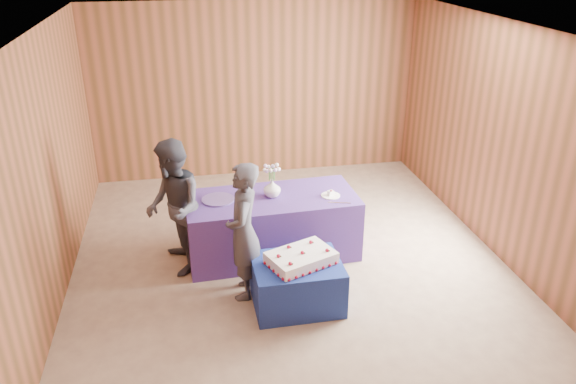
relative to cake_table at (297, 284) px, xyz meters
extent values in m
plane|color=tan|center=(0.08, 0.69, -0.25)|extent=(6.00, 6.00, 0.00)
cube|color=brown|center=(0.08, 3.69, 1.10)|extent=(5.00, 0.04, 2.70)
cube|color=brown|center=(0.08, -2.31, 1.10)|extent=(5.00, 0.04, 2.70)
cube|color=brown|center=(-2.42, 0.69, 1.10)|extent=(0.04, 6.00, 2.70)
cube|color=brown|center=(2.58, 0.69, 1.10)|extent=(0.04, 6.00, 2.70)
cube|color=white|center=(0.08, 0.69, 2.45)|extent=(5.00, 6.00, 0.04)
cube|color=#1B2E99|center=(0.00, 0.00, 0.00)|extent=(0.91, 0.71, 0.50)
cube|color=#472F82|center=(-0.09, 1.09, 0.12)|extent=(2.04, 0.99, 0.75)
cube|color=white|center=(0.04, 0.00, 0.31)|extent=(0.76, 0.64, 0.12)
sphere|color=#A80C29|center=(-0.18, -0.32, 0.27)|extent=(0.03, 0.03, 0.03)
sphere|color=#A80C29|center=(0.42, -0.08, 0.27)|extent=(0.03, 0.03, 0.03)
sphere|color=#A80C29|center=(-0.34, 0.08, 0.27)|extent=(0.03, 0.03, 0.03)
sphere|color=#A80C29|center=(0.26, 0.32, 0.27)|extent=(0.03, 0.03, 0.03)
sphere|color=#A80C29|center=(-0.10, -0.17, 0.39)|extent=(0.04, 0.04, 0.04)
cone|color=#135716|center=(-0.07, -0.17, 0.37)|extent=(0.02, 0.03, 0.03)
sphere|color=#A80C29|center=(0.16, 0.15, 0.39)|extent=(0.04, 0.04, 0.04)
cone|color=#135716|center=(0.19, 0.15, 0.37)|extent=(0.02, 0.03, 0.03)
sphere|color=#A80C29|center=(0.04, 0.00, 0.39)|extent=(0.04, 0.04, 0.04)
cone|color=#135716|center=(0.07, 0.00, 0.37)|extent=(0.02, 0.03, 0.03)
imported|color=silver|center=(-0.08, 1.11, 0.60)|extent=(0.26, 0.26, 0.21)
cylinder|color=#356E2C|center=(-0.04, 1.11, 0.78)|extent=(0.01, 0.01, 0.14)
sphere|color=silver|center=(0.01, 1.11, 0.85)|extent=(0.05, 0.05, 0.05)
cylinder|color=#356E2C|center=(-0.05, 1.13, 0.78)|extent=(0.01, 0.01, 0.14)
sphere|color=white|center=(-0.01, 1.15, 0.85)|extent=(0.05, 0.05, 0.05)
cylinder|color=#356E2C|center=(-0.07, 1.14, 0.78)|extent=(0.01, 0.01, 0.14)
sphere|color=silver|center=(-0.05, 1.18, 0.85)|extent=(0.05, 0.05, 0.05)
cylinder|color=#356E2C|center=(-0.09, 1.14, 0.78)|extent=(0.01, 0.01, 0.14)
sphere|color=white|center=(-0.10, 1.18, 0.85)|extent=(0.05, 0.05, 0.05)
cylinder|color=#356E2C|center=(-0.10, 1.13, 0.78)|extent=(0.01, 0.01, 0.14)
sphere|color=silver|center=(-0.14, 1.15, 0.85)|extent=(0.05, 0.05, 0.05)
cylinder|color=#356E2C|center=(-0.11, 1.11, 0.78)|extent=(0.01, 0.01, 0.14)
sphere|color=white|center=(-0.16, 1.11, 0.85)|extent=(0.05, 0.05, 0.05)
cylinder|color=#356E2C|center=(-0.10, 1.09, 0.78)|extent=(0.01, 0.01, 0.14)
sphere|color=silver|center=(-0.14, 1.06, 0.85)|extent=(0.05, 0.05, 0.05)
cylinder|color=#356E2C|center=(-0.09, 1.07, 0.78)|extent=(0.01, 0.01, 0.14)
sphere|color=white|center=(-0.10, 1.03, 0.85)|extent=(0.05, 0.05, 0.05)
cylinder|color=#356E2C|center=(-0.07, 1.07, 0.78)|extent=(0.01, 0.01, 0.14)
sphere|color=silver|center=(-0.05, 1.03, 0.85)|extent=(0.05, 0.05, 0.05)
cylinder|color=#356E2C|center=(-0.05, 1.09, 0.78)|extent=(0.01, 0.01, 0.14)
sphere|color=white|center=(-0.01, 1.06, 0.85)|extent=(0.05, 0.05, 0.05)
cylinder|color=#59458A|center=(-0.71, 1.11, 0.51)|extent=(0.49, 0.49, 0.02)
cylinder|color=white|center=(0.60, 0.99, 0.51)|extent=(0.23, 0.23, 0.01)
cube|color=white|center=(0.60, 0.99, 0.54)|extent=(0.08, 0.07, 0.06)
sphere|color=#A80C29|center=(0.60, 0.97, 0.58)|extent=(0.02, 0.02, 0.02)
cube|color=silver|center=(0.65, 0.79, 0.50)|extent=(0.26, 0.09, 0.00)
imported|color=#3A3B45|center=(-0.51, 0.31, 0.50)|extent=(0.45, 0.60, 1.50)
imported|color=#353540|center=(-1.21, 0.95, 0.53)|extent=(0.69, 0.84, 1.56)
camera|label=1|loc=(-0.99, -4.77, 3.28)|focal=35.00mm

